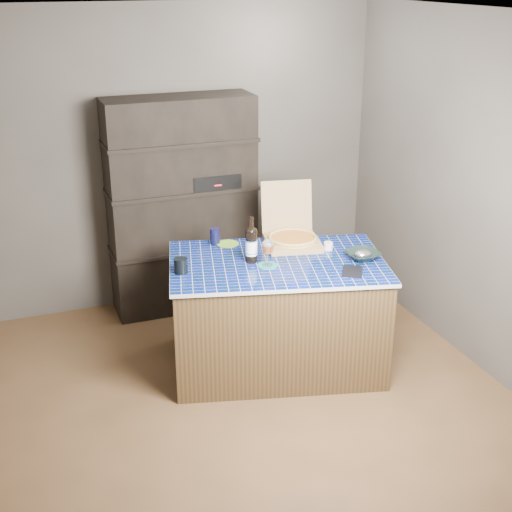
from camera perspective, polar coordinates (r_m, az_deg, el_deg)
name	(u,v)px	position (r m, az deg, el deg)	size (l,w,h in m)	color
room	(244,224)	(4.44, -1.00, 2.58)	(3.50, 3.50, 3.50)	brown
shelving_unit	(183,206)	(5.94, -5.89, 4.03)	(1.20, 0.41, 1.80)	black
kitchen_island	(277,314)	(5.16, 1.67, -4.64)	(1.69, 1.29, 0.82)	#46311B
pizza_box	(292,237)	(5.28, 2.89, 1.55)	(0.47, 0.54, 0.42)	#A08752
mead_bottle	(251,244)	(4.93, -0.38, 0.94)	(0.09, 0.09, 0.33)	black
teal_trivet	(267,266)	(4.91, 0.93, -0.77)	(0.14, 0.14, 0.01)	#18797E
wine_glass	(268,248)	(4.86, 0.94, 0.68)	(0.09, 0.09, 0.19)	white
tumbler	(181,266)	(4.81, -6.03, -0.77)	(0.09, 0.09, 0.10)	black
dvd_case	(352,271)	(4.85, 7.73, -1.23)	(0.13, 0.18, 0.01)	black
bowl	(363,255)	(5.07, 8.54, 0.06)	(0.23, 0.23, 0.06)	black
foil_contents	(363,254)	(5.07, 8.54, 0.18)	(0.12, 0.10, 0.06)	silver
white_jar	(328,246)	(5.21, 5.80, 0.82)	(0.07, 0.07, 0.06)	white
navy_cup	(215,236)	(5.30, -3.30, 1.61)	(0.07, 0.07, 0.12)	black
green_trivet	(228,244)	(5.30, -2.27, 0.99)	(0.16, 0.16, 0.01)	#84C329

